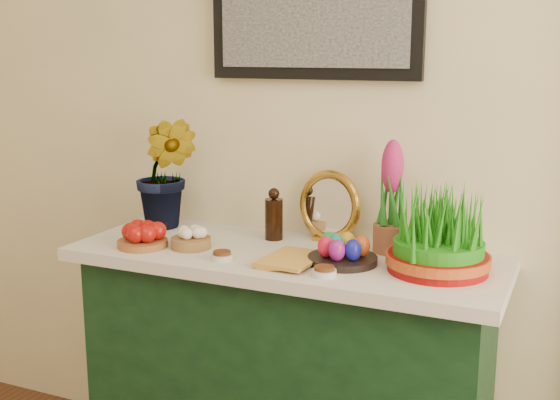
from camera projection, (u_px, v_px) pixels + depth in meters
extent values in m
cube|color=beige|center=(349.00, 104.00, 2.34)|extent=(4.00, 0.04, 2.70)
cube|color=#153B1C|center=(286.00, 384.00, 2.36)|extent=(1.30, 0.45, 0.85)
cube|color=silver|center=(286.00, 257.00, 2.27)|extent=(1.40, 0.55, 0.04)
imported|color=#20721C|center=(166.00, 155.00, 2.51)|extent=(0.32, 0.29, 0.54)
cylinder|color=brown|center=(143.00, 243.00, 2.31)|extent=(0.20, 0.20, 0.02)
cylinder|color=olive|center=(191.00, 243.00, 2.30)|extent=(0.17, 0.17, 0.03)
cylinder|color=black|center=(274.00, 219.00, 2.40)|extent=(0.06, 0.06, 0.14)
sphere|color=black|center=(274.00, 194.00, 2.38)|extent=(0.04, 0.04, 0.04)
cube|color=gold|center=(327.00, 239.00, 2.38)|extent=(0.11, 0.07, 0.01)
torus|color=gold|center=(330.00, 206.00, 2.37)|extent=(0.25, 0.11, 0.24)
cylinder|color=silver|center=(329.00, 206.00, 2.37)|extent=(0.19, 0.07, 0.18)
imported|color=gold|center=(269.00, 255.00, 2.17)|extent=(0.16, 0.22, 0.03)
cylinder|color=silver|center=(222.00, 257.00, 2.17)|extent=(0.07, 0.07, 0.02)
cylinder|color=#592D14|center=(222.00, 253.00, 2.17)|extent=(0.06, 0.06, 0.01)
cylinder|color=silver|center=(324.00, 273.00, 2.02)|extent=(0.07, 0.07, 0.02)
cylinder|color=#592D14|center=(324.00, 268.00, 2.01)|extent=(0.06, 0.06, 0.01)
cylinder|color=black|center=(342.00, 260.00, 2.14)|extent=(0.25, 0.25, 0.02)
ellipsoid|color=red|center=(326.00, 247.00, 2.12)|extent=(0.05, 0.05, 0.07)
ellipsoid|color=#1619A0|center=(353.00, 250.00, 2.08)|extent=(0.05, 0.05, 0.07)
ellipsoid|color=orange|center=(347.00, 242.00, 2.17)|extent=(0.05, 0.05, 0.07)
ellipsoid|color=#1A943F|center=(329.00, 242.00, 2.17)|extent=(0.05, 0.05, 0.07)
ellipsoid|color=#D44D19|center=(362.00, 246.00, 2.13)|extent=(0.05, 0.05, 0.07)
ellipsoid|color=#961B87|center=(337.00, 250.00, 2.08)|extent=(0.05, 0.05, 0.07)
ellipsoid|color=#0D9C8B|center=(336.00, 245.00, 2.14)|extent=(0.05, 0.05, 0.07)
cylinder|color=#975638|center=(390.00, 238.00, 2.25)|extent=(0.11, 0.11, 0.09)
ellipsoid|color=#D62A76|center=(393.00, 167.00, 2.20)|extent=(0.07, 0.07, 0.17)
cylinder|color=#8B0707|center=(438.00, 262.00, 2.06)|extent=(0.29, 0.29, 0.05)
cylinder|color=#A41016|center=(438.00, 259.00, 2.05)|extent=(0.31, 0.31, 0.03)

